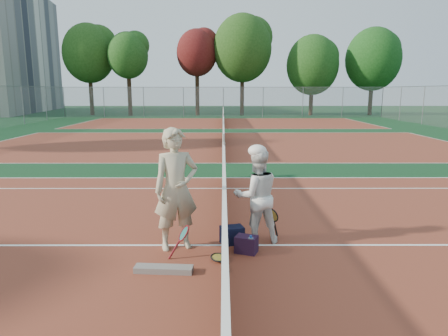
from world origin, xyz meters
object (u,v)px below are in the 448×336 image
Objects in this scene: player_a at (176,189)px; sports_bag_purple at (246,244)px; net_main at (224,217)px; player_b at (257,196)px; racket_red at (184,242)px; racket_black_held at (272,224)px; sports_bag_navy at (232,235)px; water_bottle at (251,246)px; racket_spare at (218,258)px.

player_a is 5.85× the size of sports_bag_purple.
player_b is at bearing 18.00° from net_main.
racket_black_held is (1.53, 0.82, 0.03)m from racket_red.
player_a is (-0.81, -0.09, 0.52)m from net_main.
sports_bag_navy is at bearing 119.32° from sports_bag_purple.
net_main is at bearing -14.18° from player_a.
racket_red reaches higher than sports_bag_navy.
water_bottle is at bearing -17.11° from racket_red.
player_b is 0.93m from water_bottle.
racket_spare is 1.70× the size of sports_bag_purple.
player_b is 0.65m from racket_black_held.
net_main is 28.06× the size of sports_bag_navy.
water_bottle is (0.29, -0.52, -0.00)m from sports_bag_navy.
net_main is 6.51× the size of player_b.
sports_bag_purple is 0.12m from water_bottle.
racket_red is at bearing -170.20° from sports_bag_purple.
player_a is at bearing -168.59° from sports_bag_navy.
player_a is 1.30m from sports_bag_navy.
racket_black_held is at bearing 17.73° from sports_bag_navy.
sports_bag_navy is at bearing 35.39° from net_main.
player_a is 1.41m from player_b.
net_main reaches higher than sports_bag_navy.
player_b is 1.33m from racket_spare.
racket_spare is at bearing -98.91° from net_main.
net_main is at bearing 5.42° from player_b.
net_main is 36.60× the size of water_bottle.
sports_bag_purple is at bearing -60.68° from sports_bag_navy.
sports_bag_navy is at bearing -9.32° from player_a.
sports_bag_purple is at bearing -11.01° from racket_red.
player_b is 1.51m from racket_red.
sports_bag_navy is at bearing 15.75° from racket_red.
racket_red reaches higher than water_bottle.
sports_bag_navy is (-0.74, -0.24, -0.13)m from racket_black_held.
net_main is 0.96m from racket_black_held.
player_b is 3.24× the size of racket_red.
racket_red is at bearing -143.44° from sports_bag_navy.
racket_spare is at bearing -3.60° from racket_black_held.
player_b is 0.88m from sports_bag_purple.
player_a is 1.89m from racket_black_held.
water_bottle is (1.08, 0.07, -0.11)m from racket_red.
sports_bag_navy is 1.30× the size of water_bottle.
racket_spare is (0.55, -0.15, -0.22)m from racket_red.
water_bottle reaches higher than sports_bag_purple.
player_a is 3.44× the size of racket_spare.
player_b is at bearing 68.08° from sports_bag_purple.
sports_bag_navy is (0.94, 0.19, -0.88)m from player_a.
water_bottle reaches higher than racket_spare.
racket_black_held is at bearing 7.46° from racket_red.
racket_black_held is (0.88, 0.33, -0.22)m from net_main.
sports_bag_navy is (0.14, 0.10, -0.36)m from net_main.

